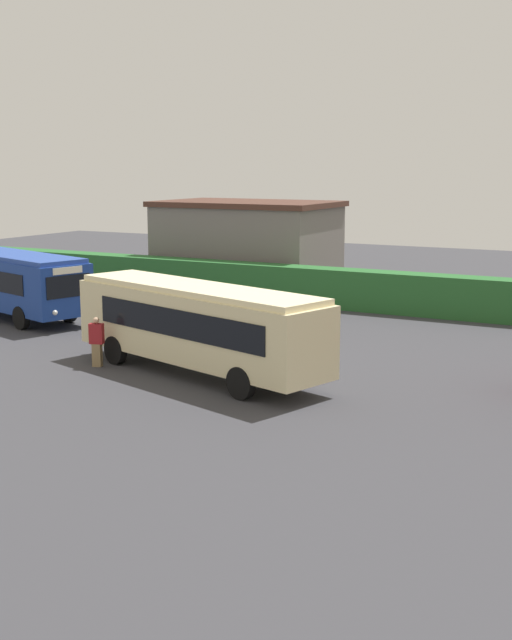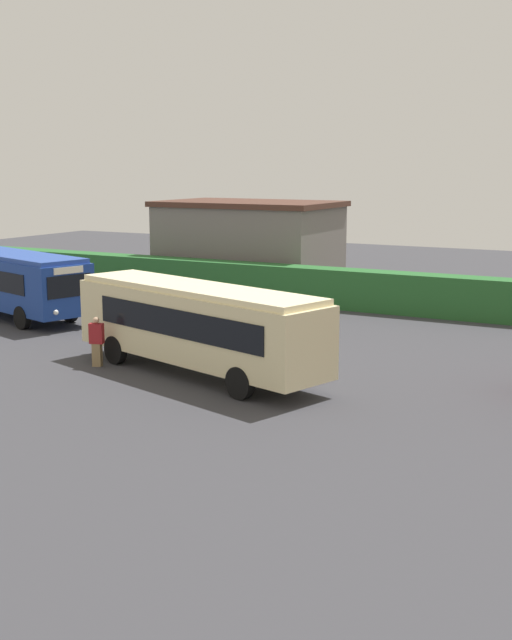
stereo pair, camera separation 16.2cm
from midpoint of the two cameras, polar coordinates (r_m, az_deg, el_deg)
name	(u,v)px [view 2 (the right image)]	position (r m, az deg, el deg)	size (l,w,h in m)	color
ground_plane	(238,363)	(28.92, -1.07, -3.02)	(87.86, 87.86, 0.00)	#38383D
bus_blue	(10,279)	(39.15, -16.56, 2.71)	(10.13, 5.19, 2.96)	navy
bus_cream	(197,323)	(27.13, -3.94, -0.22)	(10.36, 5.14, 2.98)	beige
person_left	(97,341)	(28.85, -10.80, -1.41)	(0.54, 0.39, 1.73)	olive
hedge_row	(365,290)	(39.74, 7.69, 2.05)	(55.93, 1.39, 1.90)	#28632C
depot_building	(249,244)	(46.93, -0.38, 5.28)	(9.76, 6.34, 4.85)	slate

